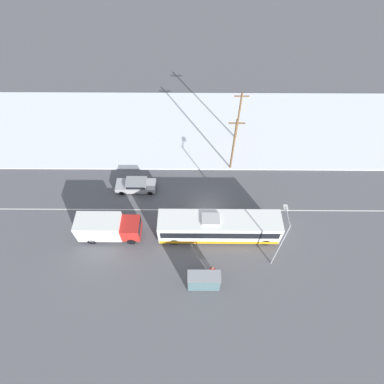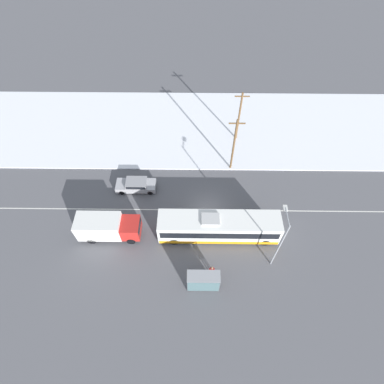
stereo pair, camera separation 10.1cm
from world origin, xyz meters
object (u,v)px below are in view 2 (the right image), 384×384
city_bus (219,227)px  sedan_car (136,185)px  pedestrian_at_stop (212,270)px  utility_pole_snowlot (239,116)px  bus_shelter (203,282)px  utility_pole_roadside (234,145)px  box_truck (107,227)px  streetlamp (281,238)px

city_bus → sedan_car: city_bus is taller
pedestrian_at_stop → city_bus: bearing=79.5°
city_bus → utility_pole_snowlot: (3.06, 14.92, 2.24)m
city_bus → bus_shelter: bearing=-105.8°
city_bus → utility_pole_roadside: bearing=78.3°
sedan_car → bus_shelter: bus_shelter is taller
utility_pole_snowlot → sedan_car: bearing=-144.7°
pedestrian_at_stop → box_truck: bearing=158.3°
sedan_car → streetlamp: size_ratio=0.62×
city_bus → streetlamp: (5.21, -2.86, 3.12)m
box_truck → utility_pole_snowlot: bearing=45.8°
box_truck → utility_pole_snowlot: size_ratio=0.89×
pedestrian_at_stop → utility_pole_snowlot: utility_pole_snowlot is taller
bus_shelter → utility_pole_snowlot: bearing=77.2°
sedan_car → utility_pole_roadside: size_ratio=0.60×
city_bus → pedestrian_at_stop: 4.52m
box_truck → utility_pole_roadside: size_ratio=0.84×
city_bus → pedestrian_at_stop: bearing=-100.5°
sedan_car → pedestrian_at_stop: 13.56m
utility_pole_snowlot → bus_shelter: bearing=-102.8°
bus_shelter → pedestrian_at_stop: bearing=59.9°
utility_pole_snowlot → utility_pole_roadside: bearing=-101.4°
streetlamp → utility_pole_snowlot: bearing=96.9°
city_bus → pedestrian_at_stop: (-0.82, -4.40, -0.62)m
bus_shelter → streetlamp: 8.07m
pedestrian_at_stop → streetlamp: bearing=14.4°
bus_shelter → utility_pole_roadside: utility_pole_roadside is taller
city_bus → streetlamp: streetlamp is taller
sedan_car → bus_shelter: 14.26m
streetlamp → box_truck: bearing=170.7°
box_truck → utility_pole_roadside: 16.80m
box_truck → pedestrian_at_stop: bearing=-21.7°
city_bus → streetlamp: size_ratio=1.66×
bus_shelter → streetlamp: bearing=23.6°
city_bus → sedan_car: bearing=147.3°
streetlamp → utility_pole_roadside: utility_pole_roadside is taller
sedan_car → bus_shelter: bearing=123.1°
pedestrian_at_stop → utility_pole_snowlot: 19.91m
sedan_car → utility_pole_snowlot: utility_pole_snowlot is taller
sedan_car → bus_shelter: (7.78, -11.92, 0.89)m
pedestrian_at_stop → utility_pole_snowlot: size_ratio=0.21×
city_bus → sedan_car: size_ratio=2.69×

